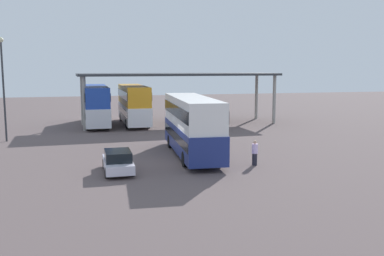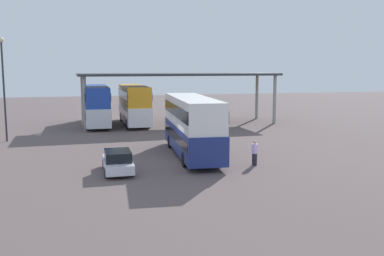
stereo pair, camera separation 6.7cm
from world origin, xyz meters
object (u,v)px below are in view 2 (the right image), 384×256
at_px(pedestrian_waiting, 255,153).
at_px(double_decker_main, 192,124).
at_px(parked_hatchback, 118,161).
at_px(lamppost_tall, 3,78).
at_px(double_decker_near_canopy, 96,104).
at_px(double_decker_mid_row, 134,103).

bearing_deg(pedestrian_waiting, double_decker_main, -142.62).
relative_size(parked_hatchback, lamppost_tall, 0.46).
relative_size(double_decker_main, pedestrian_waiting, 6.88).
bearing_deg(lamppost_tall, pedestrian_waiting, -39.01).
distance_m(double_decker_main, pedestrian_waiting, 5.29).
relative_size(double_decker_near_canopy, lamppost_tall, 1.29).
distance_m(double_decker_near_canopy, lamppost_tall, 12.22).
distance_m(double_decker_main, lamppost_tall, 17.22).
xyz_separation_m(double_decker_near_canopy, double_decker_mid_row, (4.02, -0.46, 0.01)).
height_order(double_decker_near_canopy, pedestrian_waiting, double_decker_near_canopy).
bearing_deg(double_decker_near_canopy, parked_hatchback, -179.02).
relative_size(parked_hatchback, double_decker_mid_row, 0.38).
height_order(double_decker_mid_row, lamppost_tall, lamppost_tall).
distance_m(double_decker_main, parked_hatchback, 6.89).
distance_m(parked_hatchback, double_decker_near_canopy, 22.42).
xyz_separation_m(double_decker_main, pedestrian_waiting, (3.15, -3.98, -1.49)).
bearing_deg(parked_hatchback, double_decker_near_canopy, 1.16).
bearing_deg(double_decker_main, parked_hatchback, 127.55).
distance_m(parked_hatchback, pedestrian_waiting, 8.71).
bearing_deg(double_decker_mid_row, double_decker_main, -174.02).
height_order(parked_hatchback, pedestrian_waiting, pedestrian_waiting).
distance_m(lamppost_tall, pedestrian_waiting, 22.34).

